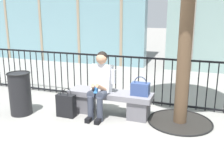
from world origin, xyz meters
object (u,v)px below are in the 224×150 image
(stone_bench, at_px, (110,101))
(trash_can, at_px, (20,93))
(seated_person_with_phone, at_px, (100,82))
(handbag_on_bench, at_px, (140,89))
(shopping_bag, at_px, (66,105))

(stone_bench, bearing_deg, trash_can, -160.35)
(seated_person_with_phone, height_order, trash_can, seated_person_with_phone)
(stone_bench, bearing_deg, seated_person_with_phone, -138.34)
(handbag_on_bench, height_order, shopping_bag, handbag_on_bench)
(handbag_on_bench, relative_size, trash_can, 0.43)
(shopping_bag, bearing_deg, handbag_on_bench, 16.11)
(handbag_on_bench, bearing_deg, seated_person_with_phone, -170.70)
(shopping_bag, bearing_deg, stone_bench, 28.01)
(shopping_bag, bearing_deg, seated_person_with_phone, 23.92)
(seated_person_with_phone, bearing_deg, handbag_on_bench, 9.30)
(handbag_on_bench, distance_m, trash_can, 2.26)
(handbag_on_bench, xyz_separation_m, shopping_bag, (-1.31, -0.38, -0.35))
(stone_bench, distance_m, shopping_bag, 0.83)
(handbag_on_bench, bearing_deg, stone_bench, 179.01)
(stone_bench, xyz_separation_m, seated_person_with_phone, (-0.14, -0.13, 0.38))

